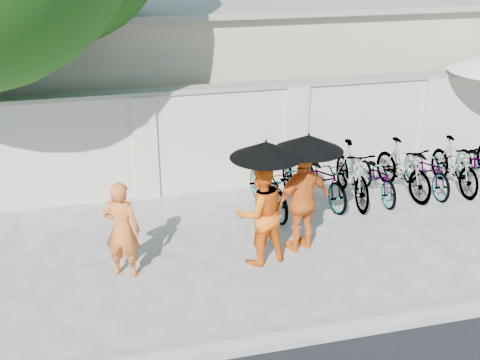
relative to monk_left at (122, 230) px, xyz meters
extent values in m
plane|color=beige|center=(1.65, -0.29, -0.75)|extent=(80.00, 80.00, 0.00)
cube|color=gray|center=(1.65, -1.99, -0.69)|extent=(40.00, 0.16, 0.12)
cube|color=beige|center=(2.65, 2.91, 0.25)|extent=(20.00, 0.30, 2.00)
cube|color=#BAB399|center=(3.65, 6.71, 0.85)|extent=(14.00, 6.00, 3.20)
imported|color=orange|center=(0.00, 0.00, 0.00)|extent=(0.65, 0.56, 1.51)
imported|color=orange|center=(2.07, -0.11, 0.08)|extent=(0.93, 0.79, 1.66)
cylinder|color=black|center=(2.12, -0.19, 0.65)|extent=(0.02, 0.02, 0.94)
cone|color=black|center=(2.12, -0.19, 1.12)|extent=(1.06, 1.06, 0.24)
imported|color=orange|center=(2.84, 0.11, 0.09)|extent=(1.06, 0.66, 1.68)
cylinder|color=black|center=(2.86, 0.03, 0.64)|extent=(0.02, 0.02, 0.89)
cone|color=black|center=(2.86, 0.03, 1.09)|extent=(1.07, 1.07, 0.25)
imported|color=gray|center=(2.74, 1.63, -0.28)|extent=(0.78, 1.84, 0.94)
imported|color=gray|center=(3.29, 1.74, -0.23)|extent=(0.57, 1.76, 1.05)
imported|color=gray|center=(3.84, 1.76, -0.28)|extent=(0.86, 1.86, 0.94)
imported|color=gray|center=(4.39, 1.65, -0.20)|extent=(0.69, 1.90, 1.11)
imported|color=gray|center=(4.94, 1.67, -0.33)|extent=(0.62, 1.65, 0.86)
imported|color=gray|center=(5.50, 1.72, -0.23)|extent=(0.73, 1.81, 1.06)
imported|color=gray|center=(6.05, 1.74, -0.31)|extent=(0.61, 1.70, 0.89)
imported|color=gray|center=(6.60, 1.67, -0.24)|extent=(0.51, 1.71, 1.02)
imported|color=gray|center=(7.15, 1.63, -0.29)|extent=(0.79, 1.80, 0.92)
camera|label=1|loc=(-0.26, -8.02, 4.05)|focal=45.00mm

